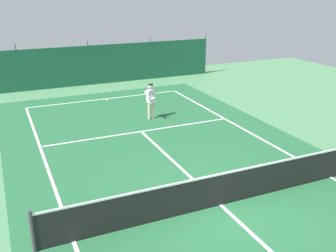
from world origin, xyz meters
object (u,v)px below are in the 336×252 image
(tennis_ball_near_player, at_px, (47,114))
(parked_car, at_px, (132,59))
(tennis_net, at_px, (221,189))
(tennis_player, at_px, (151,99))

(tennis_ball_near_player, height_order, parked_car, parked_car)
(tennis_net, relative_size, parked_car, 2.31)
(tennis_ball_near_player, bearing_deg, tennis_net, -72.22)
(parked_car, bearing_deg, tennis_player, -98.40)
(tennis_net, xyz_separation_m, tennis_ball_near_player, (-3.32, 10.36, -0.48))
(parked_car, bearing_deg, tennis_net, -95.38)
(tennis_net, xyz_separation_m, tennis_player, (1.02, 7.83, 0.45))
(tennis_net, distance_m, tennis_ball_near_player, 10.89)
(tennis_ball_near_player, bearing_deg, parked_car, 48.78)
(tennis_net, distance_m, tennis_player, 7.91)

